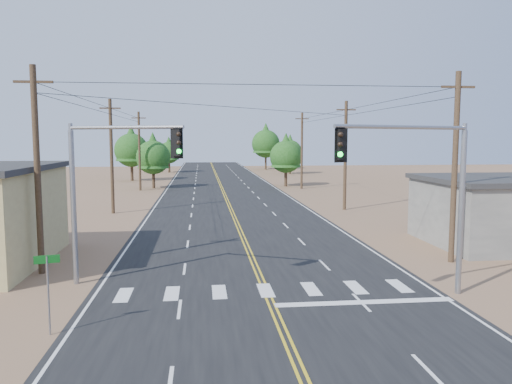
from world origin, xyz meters
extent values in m
plane|color=#8B654B|center=(0.00, 0.00, 0.00)|extent=(220.00, 220.00, 0.00)
cube|color=black|center=(0.00, 30.00, 0.01)|extent=(15.00, 200.00, 0.02)
cylinder|color=#4C3826|center=(-10.50, 12.00, 5.00)|extent=(0.30, 0.30, 10.00)
cube|color=#4C3826|center=(-10.50, 12.00, 9.20)|extent=(1.80, 0.12, 0.12)
cylinder|color=#4C3826|center=(-10.50, 32.00, 5.00)|extent=(0.30, 0.30, 10.00)
cube|color=#4C3826|center=(-10.50, 32.00, 9.20)|extent=(1.80, 0.12, 0.12)
cylinder|color=#4C3826|center=(-10.50, 52.00, 5.00)|extent=(0.30, 0.30, 10.00)
cube|color=#4C3826|center=(-10.50, 52.00, 9.20)|extent=(1.80, 0.12, 0.12)
cylinder|color=#4C3826|center=(10.50, 12.00, 5.00)|extent=(0.30, 0.30, 10.00)
cube|color=#4C3826|center=(10.50, 12.00, 9.20)|extent=(1.80, 0.12, 0.12)
cylinder|color=#4C3826|center=(10.50, 32.00, 5.00)|extent=(0.30, 0.30, 10.00)
cube|color=#4C3826|center=(10.50, 32.00, 9.20)|extent=(1.80, 0.12, 0.12)
cylinder|color=#4C3826|center=(10.50, 52.00, 5.00)|extent=(0.30, 0.30, 10.00)
cube|color=#4C3826|center=(10.50, 52.00, 9.20)|extent=(1.80, 0.12, 0.12)
cylinder|color=gray|center=(-8.39, 10.00, 3.46)|extent=(0.24, 0.24, 6.92)
cylinder|color=gray|center=(-8.39, 10.00, 6.92)|extent=(0.18, 0.18, 0.59)
cylinder|color=gray|center=(-5.89, 8.88, 7.02)|extent=(5.06, 2.38, 0.16)
cube|color=black|center=(-3.67, 7.88, 6.37)|extent=(0.44, 0.41, 1.09)
sphere|color=black|center=(-3.60, 7.72, 6.72)|extent=(0.20, 0.20, 0.20)
sphere|color=black|center=(-3.60, 7.72, 6.37)|extent=(0.20, 0.20, 0.20)
sphere|color=#0CE533|center=(-3.60, 7.72, 6.03)|extent=(0.20, 0.20, 0.20)
cylinder|color=gray|center=(8.06, 6.74, 3.44)|extent=(0.24, 0.24, 6.87)
cylinder|color=gray|center=(8.06, 6.74, 6.87)|extent=(0.18, 0.18, 0.59)
cylinder|color=gray|center=(5.00, 5.55, 6.97)|extent=(6.18, 2.53, 0.16)
cube|color=black|center=(2.21, 4.47, 6.33)|extent=(0.43, 0.40, 1.08)
sphere|color=black|center=(2.15, 4.30, 6.68)|extent=(0.20, 0.20, 0.20)
sphere|color=black|center=(2.15, 4.30, 6.33)|extent=(0.20, 0.20, 0.20)
sphere|color=#0CE533|center=(2.15, 4.30, 5.99)|extent=(0.20, 0.20, 0.20)
cylinder|color=gray|center=(-7.80, 3.96, 1.34)|extent=(0.06, 0.06, 2.69)
cube|color=#0C5A17|center=(-7.80, 3.96, 2.58)|extent=(0.79, 0.22, 0.27)
cylinder|color=#3F2D1E|center=(-9.06, 54.71, 1.35)|extent=(0.40, 0.40, 2.71)
cone|color=#1C4C15|center=(-9.06, 54.71, 5.11)|extent=(4.21, 4.21, 4.81)
sphere|color=#1C4C15|center=(-9.06, 54.71, 4.13)|extent=(4.51, 4.51, 4.51)
cylinder|color=#3F2D1E|center=(-13.59, 67.39, 1.58)|extent=(0.44, 0.44, 3.16)
cone|color=#1C4C15|center=(-13.59, 67.39, 5.97)|extent=(4.92, 4.92, 5.62)
sphere|color=#1C4C15|center=(-13.59, 67.39, 4.83)|extent=(5.27, 5.27, 5.27)
cylinder|color=#3F2D1E|center=(-9.00, 86.88, 1.28)|extent=(0.44, 0.44, 2.56)
cone|color=#1C4C15|center=(-9.00, 86.88, 4.84)|extent=(3.98, 3.98, 4.55)
sphere|color=#1C4C15|center=(-9.00, 86.88, 3.91)|extent=(4.27, 4.27, 4.27)
cylinder|color=#3F2D1E|center=(9.00, 55.66, 1.34)|extent=(0.42, 0.42, 2.69)
cone|color=#1C4C15|center=(9.00, 55.66, 5.08)|extent=(4.18, 4.18, 4.78)
sphere|color=#1C4C15|center=(9.00, 55.66, 4.11)|extent=(4.48, 4.48, 4.48)
cylinder|color=#3F2D1E|center=(14.00, 80.32, 1.35)|extent=(0.45, 0.45, 2.71)
cone|color=#1C4C15|center=(14.00, 80.32, 5.11)|extent=(4.21, 4.21, 4.81)
sphere|color=#1C4C15|center=(14.00, 80.32, 4.14)|extent=(4.51, 4.51, 4.51)
cylinder|color=#3F2D1E|center=(11.27, 94.83, 1.82)|extent=(0.43, 0.43, 3.64)
cone|color=#1C4C15|center=(11.27, 94.83, 6.87)|extent=(5.66, 5.66, 6.47)
sphere|color=#1C4C15|center=(11.27, 94.83, 5.56)|extent=(6.07, 6.07, 6.07)
camera|label=1|loc=(-2.70, -12.78, 6.51)|focal=35.00mm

